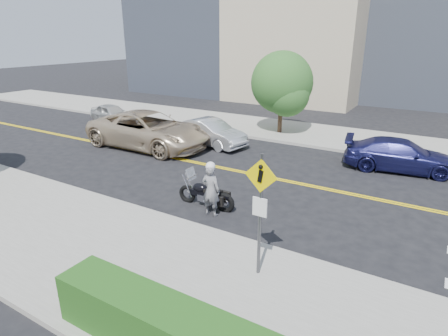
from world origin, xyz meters
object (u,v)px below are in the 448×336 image
Objects in this scene: motorcycle at (206,189)px; suv at (149,130)px; parked_car_silver at (210,132)px; pedestrian_sign at (260,204)px; parked_car_white at (112,114)px; motorcyclist at (211,189)px; parked_car_blue at (401,155)px.

motorcycle is 7.87m from suv.
parked_car_silver is (2.51, 1.97, -0.24)m from suv.
parked_car_silver is at bearing 120.36° from motorcycle.
pedestrian_sign is 4.45m from motorcycle.
suv is 6.70m from parked_car_white.
suv is (-6.50, 4.44, 0.28)m from motorcycle.
pedestrian_sign is 18.80m from parked_car_white.
motorcyclist reaches higher than motorcycle.
pedestrian_sign is at bearing -40.87° from motorcycle.
suv is at bearing 144.17° from motorcycle.
parked_car_silver is at bearing 86.38° from parked_car_blue.
pedestrian_sign is 11.72m from parked_car_silver.
motorcyclist reaches higher than parked_car_white.
motorcycle is (-0.49, 0.44, -0.27)m from motorcyclist.
pedestrian_sign is at bearing -130.16° from parked_car_silver.
motorcycle is 7.55m from parked_car_silver.
motorcycle is at bearing 135.52° from parked_car_blue.
parked_car_blue is (11.66, 2.89, -0.24)m from suv.
suv is at bearing 143.87° from pedestrian_sign.
parked_car_blue is at bearing -72.99° from parked_car_silver.
motorcycle is 0.45× the size of parked_car_blue.
motorcyclist is 0.44× the size of parked_car_silver.
motorcycle is at bearing -110.06° from parked_car_white.
suv is 3.20m from parked_car_silver.
parked_car_white is at bearing 93.97° from parked_car_silver.
suv reaches higher than parked_car_silver.
parked_car_blue is (9.14, 0.92, -0.01)m from parked_car_silver.
motorcyclist is 0.87× the size of motorcycle.
motorcyclist is 0.39× the size of parked_car_blue.
pedestrian_sign is 0.84× the size of parked_car_white.
suv reaches higher than motorcycle.
parked_car_white is 0.86× the size of parked_car_silver.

